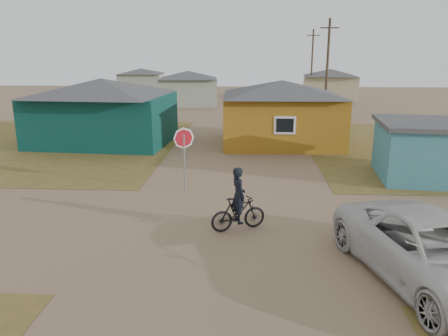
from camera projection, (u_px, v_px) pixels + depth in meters
The scene contains 12 objects.
ground at pixel (231, 232), 13.93m from camera, with size 120.00×120.00×0.00m, color #84674C.
grass_nw at pixel (16, 144), 27.25m from camera, with size 20.00×18.00×0.00m, color brown.
house_teal at pixel (103, 110), 26.90m from camera, with size 8.93×7.08×4.00m.
house_yellow at pixel (281, 112), 26.78m from camera, with size 7.72×6.76×3.90m.
house_pale_west at pixel (188, 87), 46.58m from camera, with size 7.04×6.15×3.60m.
house_beige_east at pixel (330, 84), 51.47m from camera, with size 6.95×6.05×3.60m.
house_pale_north at pixel (142, 81), 58.63m from camera, with size 6.28×5.81×3.40m.
utility_pole_near at pixel (327, 71), 33.72m from camera, with size 1.40×0.20×8.00m.
utility_pole_far at pixel (312, 65), 49.10m from camera, with size 1.40×0.20×8.00m.
stop_sign at pixel (184, 145), 17.58m from camera, with size 0.86×0.09×2.63m.
cyclist at pixel (238, 208), 13.90m from camera, with size 1.90×1.20×2.08m.
vehicle at pixel (435, 252), 10.60m from camera, with size 2.82×6.11×1.70m, color silver.
Camera 1 is at (0.53, -12.93, 5.57)m, focal length 35.00 mm.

